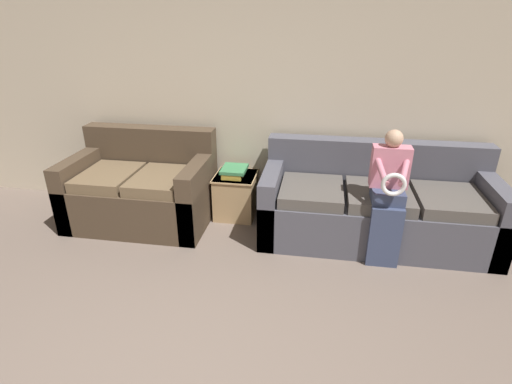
# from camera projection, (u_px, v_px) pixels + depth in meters

# --- Properties ---
(wall_back) EXTENTS (7.19, 0.06, 2.55)m
(wall_back) POSITION_uv_depth(u_px,v_px,m) (247.00, 94.00, 4.15)
(wall_back) COLOR beige
(wall_back) RESTS_ON ground_plane
(couch_main) EXTENTS (2.17, 0.91, 0.90)m
(couch_main) POSITION_uv_depth(u_px,v_px,m) (375.00, 206.00, 3.88)
(couch_main) COLOR #4C4C56
(couch_main) RESTS_ON ground_plane
(couch_side) EXTENTS (1.43, 0.93, 0.94)m
(couch_side) POSITION_uv_depth(u_px,v_px,m) (142.00, 190.00, 4.21)
(couch_side) COLOR #473828
(couch_side) RESTS_ON ground_plane
(child_left_seated) EXTENTS (0.32, 0.36, 1.17)m
(child_left_seated) POSITION_uv_depth(u_px,v_px,m) (388.00, 194.00, 3.41)
(child_left_seated) COLOR #384260
(child_left_seated) RESTS_ON ground_plane
(side_shelf) EXTENTS (0.44, 0.46, 0.47)m
(side_shelf) POSITION_uv_depth(u_px,v_px,m) (236.00, 195.00, 4.34)
(side_shelf) COLOR tan
(side_shelf) RESTS_ON ground_plane
(book_stack) EXTENTS (0.26, 0.31, 0.09)m
(book_stack) POSITION_uv_depth(u_px,v_px,m) (234.00, 171.00, 4.22)
(book_stack) COLOR gold
(book_stack) RESTS_ON side_shelf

